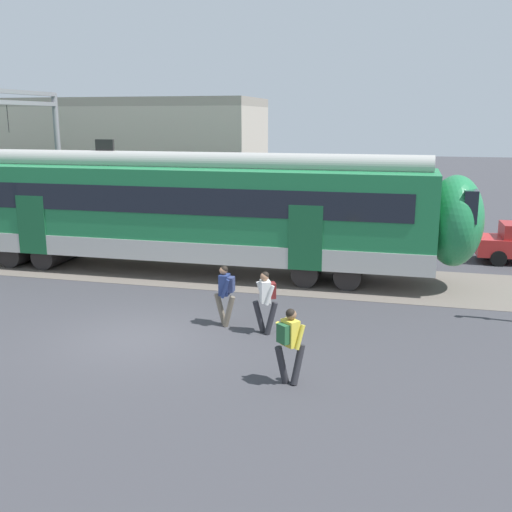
# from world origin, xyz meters

# --- Properties ---
(ground_plane) EXTENTS (160.00, 160.00, 0.00)m
(ground_plane) POSITION_xyz_m (0.00, 0.00, 0.00)
(ground_plane) COLOR #38383D
(pedestrian_navy) EXTENTS (0.64, 0.53, 1.67)m
(pedestrian_navy) POSITION_xyz_m (1.90, 1.47, 0.99)
(pedestrian_navy) COLOR #6B6051
(pedestrian_navy) RESTS_ON ground
(pedestrian_white) EXTENTS (0.71, 0.52, 1.67)m
(pedestrian_white) POSITION_xyz_m (3.10, 1.14, 0.99)
(pedestrian_white) COLOR #28282D
(pedestrian_white) RESTS_ON ground
(pedestrian_yellow) EXTENTS (0.67, 0.52, 1.67)m
(pedestrian_yellow) POSITION_xyz_m (4.26, -1.73, 0.99)
(pedestrian_yellow) COLOR #28282D
(pedestrian_yellow) RESTS_ON ground
(catenary_gantry) EXTENTS (0.24, 6.64, 6.53)m
(catenary_gantry) POSITION_xyz_m (-8.16, 6.77, 4.31)
(catenary_gantry) COLOR gray
(catenary_gantry) RESTS_ON ground
(background_building) EXTENTS (21.63, 5.00, 9.20)m
(background_building) POSITION_xyz_m (-11.27, 14.18, 3.21)
(background_building) COLOR #B2A899
(background_building) RESTS_ON ground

